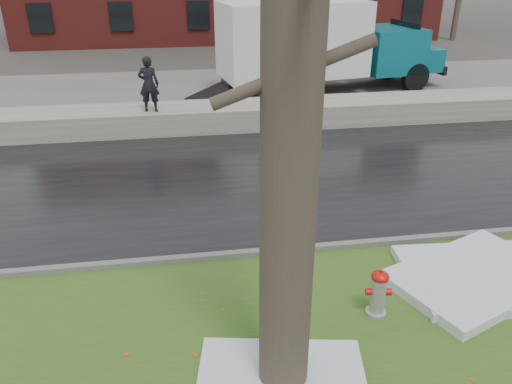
{
  "coord_description": "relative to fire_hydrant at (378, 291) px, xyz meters",
  "views": [
    {
      "loc": [
        -1.54,
        -6.84,
        5.2
      ],
      "look_at": [
        -0.22,
        1.72,
        1.0
      ],
      "focal_mm": 35.0,
      "sensor_mm": 36.0,
      "label": 1
    }
  ],
  "objects": [
    {
      "name": "ground",
      "position": [
        -1.28,
        0.96,
        -0.48
      ],
      "size": [
        120.0,
        120.0,
        0.0
      ],
      "primitive_type": "plane",
      "color": "#47423D",
      "rests_on": "ground"
    },
    {
      "name": "verge",
      "position": [
        -1.28,
        -0.29,
        -0.46
      ],
      "size": [
        60.0,
        4.5,
        0.04
      ],
      "primitive_type": "cube",
      "color": "#34521B",
      "rests_on": "ground"
    },
    {
      "name": "road",
      "position": [
        -1.28,
        5.46,
        -0.46
      ],
      "size": [
        60.0,
        7.0,
        0.03
      ],
      "primitive_type": "cube",
      "color": "black",
      "rests_on": "ground"
    },
    {
      "name": "parking_lot",
      "position": [
        -1.28,
        13.96,
        -0.46
      ],
      "size": [
        60.0,
        9.0,
        0.03
      ],
      "primitive_type": "cube",
      "color": "slate",
      "rests_on": "ground"
    },
    {
      "name": "curb",
      "position": [
        -1.28,
        1.96,
        -0.41
      ],
      "size": [
        60.0,
        0.15,
        0.14
      ],
      "primitive_type": "cube",
      "color": "slate",
      "rests_on": "ground"
    },
    {
      "name": "snowbank",
      "position": [
        -1.28,
        9.66,
        -0.1
      ],
      "size": [
        60.0,
        1.6,
        0.75
      ],
      "primitive_type": "cube",
      "color": "#A4A096",
      "rests_on": "ground"
    },
    {
      "name": "fire_hydrant",
      "position": [
        0.0,
        0.0,
        0.0
      ],
      "size": [
        0.41,
        0.36,
        0.83
      ],
      "rotation": [
        0.0,
        0.0,
        -0.16
      ],
      "color": "#A9ABB2",
      "rests_on": "verge"
    },
    {
      "name": "tree",
      "position": [
        -1.72,
        -1.13,
        3.57
      ],
      "size": [
        1.65,
        1.98,
        7.96
      ],
      "rotation": [
        0.0,
        0.0,
        -0.37
      ],
      "color": "brown",
      "rests_on": "verge"
    },
    {
      "name": "box_truck",
      "position": [
        2.69,
        13.57,
        1.38
      ],
      "size": [
        10.69,
        3.93,
        3.53
      ],
      "rotation": [
        0.0,
        0.0,
        0.17
      ],
      "color": "black",
      "rests_on": "ground"
    },
    {
      "name": "worker",
      "position": [
        -3.74,
        9.31,
        1.11
      ],
      "size": [
        0.65,
        0.46,
        1.67
      ],
      "primitive_type": "imported",
      "rotation": [
        0.0,
        0.0,
        3.04
      ],
      "color": "black",
      "rests_on": "snowbank"
    },
    {
      "name": "snow_patch_near",
      "position": [
        2.15,
        0.55,
        -0.36
      ],
      "size": [
        2.74,
        2.18,
        0.16
      ],
      "primitive_type": "cube",
      "rotation": [
        0.0,
        0.0,
        -0.07
      ],
      "color": "silver",
      "rests_on": "verge"
    },
    {
      "name": "snow_patch_side",
      "position": [
        1.98,
        0.54,
        -0.35
      ],
      "size": [
        3.27,
        2.72,
        0.18
      ],
      "primitive_type": "cube",
      "rotation": [
        0.0,
        0.0,
        0.39
      ],
      "color": "silver",
      "rests_on": "verge"
    }
  ]
}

